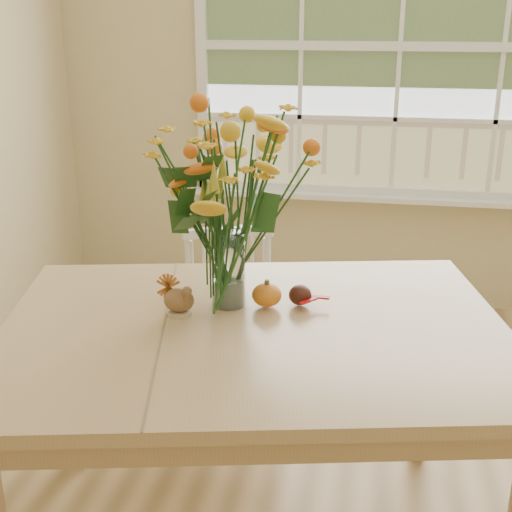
# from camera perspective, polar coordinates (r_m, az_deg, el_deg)

# --- Properties ---
(wall_back) EXTENTS (4.00, 0.02, 2.70)m
(wall_back) POSITION_cam_1_polar(r_m,az_deg,el_deg) (4.08, 11.72, 13.96)
(wall_back) COLOR #D2BB86
(wall_back) RESTS_ON floor
(window) EXTENTS (2.42, 0.12, 1.74)m
(window) POSITION_cam_1_polar(r_m,az_deg,el_deg) (4.03, 11.92, 16.47)
(window) COLOR silver
(window) RESTS_ON wall_back
(dining_table) EXTENTS (1.75, 1.41, 0.83)m
(dining_table) POSITION_cam_1_polar(r_m,az_deg,el_deg) (2.15, -0.09, -8.05)
(dining_table) COLOR tan
(dining_table) RESTS_ON floor
(windsor_chair) EXTENTS (0.48, 0.47, 0.84)m
(windsor_chair) POSITION_cam_1_polar(r_m,az_deg,el_deg) (3.01, -2.10, -5.10)
(windsor_chair) COLOR white
(windsor_chair) RESTS_ON floor
(flower_vase) EXTENTS (0.51, 0.51, 0.60)m
(flower_vase) POSITION_cam_1_polar(r_m,az_deg,el_deg) (2.13, -2.40, 4.91)
(flower_vase) COLOR white
(flower_vase) RESTS_ON dining_table
(pumpkin) EXTENTS (0.10, 0.10, 0.08)m
(pumpkin) POSITION_cam_1_polar(r_m,az_deg,el_deg) (2.22, 0.91, -3.36)
(pumpkin) COLOR orange
(pumpkin) RESTS_ON dining_table
(turkey_figurine) EXTENTS (0.10, 0.08, 0.12)m
(turkey_figurine) POSITION_cam_1_polar(r_m,az_deg,el_deg) (2.17, -6.44, -3.69)
(turkey_figurine) COLOR #CCB78C
(turkey_figurine) RESTS_ON dining_table
(dark_gourd) EXTENTS (0.13, 0.09, 0.07)m
(dark_gourd) POSITION_cam_1_polar(r_m,az_deg,el_deg) (2.23, 3.69, -3.35)
(dark_gourd) COLOR #38160F
(dark_gourd) RESTS_ON dining_table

